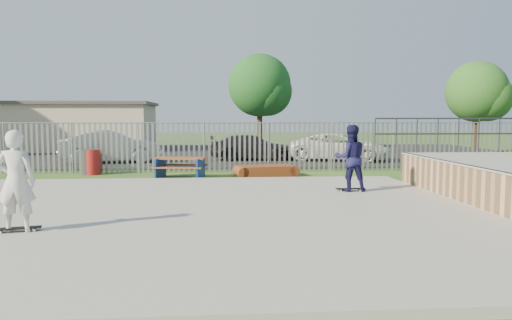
{
  "coord_description": "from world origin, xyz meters",
  "views": [
    {
      "loc": [
        1.56,
        -11.15,
        2.25
      ],
      "look_at": [
        2.56,
        2.0,
        1.1
      ],
      "focal_mm": 35.0,
      "sensor_mm": 36.0,
      "label": 1
    }
  ],
  "objects": [
    {
      "name": "ground",
      "position": [
        0.0,
        0.0,
        0.0
      ],
      "size": [
        120.0,
        120.0,
        0.0
      ],
      "primitive_type": "plane",
      "color": "#2D561D",
      "rests_on": "ground"
    },
    {
      "name": "concrete_slab",
      "position": [
        0.0,
        0.0,
        0.07
      ],
      "size": [
        15.0,
        12.0,
        0.15
      ],
      "primitive_type": "cube",
      "color": "#9E9D98",
      "rests_on": "ground"
    },
    {
      "name": "fence",
      "position": [
        1.0,
        4.59,
        1.0
      ],
      "size": [
        26.04,
        16.02,
        2.0
      ],
      "color": "gray",
      "rests_on": "ground"
    },
    {
      "name": "picnic_table",
      "position": [
        0.18,
        7.17,
        0.39
      ],
      "size": [
        2.01,
        1.75,
        0.76
      ],
      "rotation": [
        0.0,
        0.0,
        -0.16
      ],
      "color": "brown",
      "rests_on": "ground"
    },
    {
      "name": "funbox",
      "position": [
        3.36,
        7.54,
        0.2
      ],
      "size": [
        2.14,
        1.36,
        0.4
      ],
      "rotation": [
        0.0,
        0.0,
        0.2
      ],
      "color": "brown",
      "rests_on": "ground"
    },
    {
      "name": "trash_bin_red",
      "position": [
        -3.31,
        8.53,
        0.49
      ],
      "size": [
        0.58,
        0.58,
        0.97
      ],
      "primitive_type": "cylinder",
      "color": "maroon",
      "rests_on": "ground"
    },
    {
      "name": "trash_bin_grey",
      "position": [
        -3.44,
        8.58,
        0.49
      ],
      "size": [
        0.58,
        0.58,
        0.97
      ],
      "primitive_type": "cylinder",
      "color": "#27272A",
      "rests_on": "ground"
    },
    {
      "name": "parking_lot",
      "position": [
        0.0,
        19.0,
        0.01
      ],
      "size": [
        40.0,
        18.0,
        0.02
      ],
      "primitive_type": "cube",
      "color": "black",
      "rests_on": "ground"
    },
    {
      "name": "car_silver",
      "position": [
        -3.6,
        13.34,
        0.8
      ],
      "size": [
        5.0,
        2.64,
        1.57
      ],
      "primitive_type": "imported",
      "rotation": [
        0.0,
        0.0,
        1.79
      ],
      "color": "#B2B1B6",
      "rests_on": "parking_lot"
    },
    {
      "name": "car_dark",
      "position": [
        3.32,
        14.4,
        0.66
      ],
      "size": [
        4.44,
        1.88,
        1.28
      ],
      "primitive_type": "imported",
      "rotation": [
        0.0,
        0.0,
        1.55
      ],
      "color": "black",
      "rests_on": "parking_lot"
    },
    {
      "name": "car_white",
      "position": [
        7.71,
        13.7,
        0.72
      ],
      "size": [
        5.48,
        3.81,
        1.39
      ],
      "primitive_type": "imported",
      "rotation": [
        0.0,
        0.0,
        1.24
      ],
      "color": "white",
      "rests_on": "parking_lot"
    },
    {
      "name": "building",
      "position": [
        -8.0,
        23.0,
        1.61
      ],
      "size": [
        10.4,
        6.4,
        3.2
      ],
      "color": "beige",
      "rests_on": "ground"
    },
    {
      "name": "tree_mid",
      "position": [
        4.3,
        21.75,
        4.28
      ],
      "size": [
        4.12,
        4.12,
        6.35
      ],
      "color": "#44301B",
      "rests_on": "ground"
    },
    {
      "name": "tree_right",
      "position": [
        16.68,
        17.2,
        3.68
      ],
      "size": [
        3.55,
        3.55,
        5.48
      ],
      "color": "#402819",
      "rests_on": "ground"
    },
    {
      "name": "skateboard_a",
      "position": [
        5.28,
        2.59,
        0.19
      ],
      "size": [
        0.8,
        0.22,
        0.08
      ],
      "rotation": [
        0.0,
        0.0,
        -0.02
      ],
      "color": "black",
      "rests_on": "concrete_slab"
    },
    {
      "name": "skateboard_b",
      "position": [
        -2.1,
        -1.87,
        0.19
      ],
      "size": [
        0.82,
        0.37,
        0.08
      ],
      "rotation": [
        0.0,
        0.0,
        0.22
      ],
      "color": "black",
      "rests_on": "concrete_slab"
    },
    {
      "name": "skater_navy",
      "position": [
        5.28,
        2.59,
        1.08
      ],
      "size": [
        0.92,
        0.73,
        1.87
      ],
      "primitive_type": "imported",
      "rotation": [
        0.0,
        0.0,
        3.12
      ],
      "color": "#15143F",
      "rests_on": "concrete_slab"
    },
    {
      "name": "skater_white",
      "position": [
        -2.1,
        -1.87,
        1.08
      ],
      "size": [
        0.7,
        0.48,
        1.87
      ],
      "primitive_type": "imported",
      "rotation": [
        0.0,
        0.0,
        3.19
      ],
      "color": "silver",
      "rests_on": "concrete_slab"
    }
  ]
}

